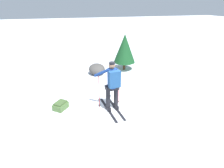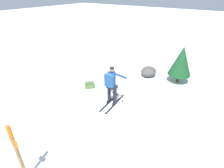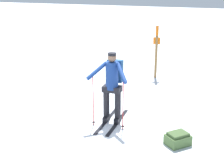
{
  "view_description": "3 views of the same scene",
  "coord_description": "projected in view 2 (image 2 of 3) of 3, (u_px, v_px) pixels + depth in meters",
  "views": [
    {
      "loc": [
        5.41,
        -2.04,
        3.4
      ],
      "look_at": [
        0.42,
        -0.65,
        0.97
      ],
      "focal_mm": 28.0,
      "sensor_mm": 36.0,
      "label": 1
    },
    {
      "loc": [
        5.56,
        2.95,
        4.46
      ],
      "look_at": [
        0.42,
        -0.65,
        0.97
      ],
      "focal_mm": 28.0,
      "sensor_mm": 36.0,
      "label": 2
    },
    {
      "loc": [
        -5.97,
        -3.49,
        3.22
      ],
      "look_at": [
        0.42,
        -0.65,
        0.97
      ],
      "focal_mm": 50.0,
      "sensor_mm": 36.0,
      "label": 3
    }
  ],
  "objects": [
    {
      "name": "pine_tree",
      "position": [
        181.0,
        61.0,
        8.86
      ],
      "size": [
        1.16,
        1.16,
        1.93
      ],
      "color": "#4C331E",
      "rests_on": "ground_plane"
    },
    {
      "name": "ground_plane",
      "position": [
        130.0,
        104.0,
        7.63
      ],
      "size": [
        80.0,
        80.0,
        0.0
      ],
      "primitive_type": "plane",
      "color": "white"
    },
    {
      "name": "dropped_backpack",
      "position": [
        90.0,
        85.0,
        8.81
      ],
      "size": [
        0.6,
        0.58,
        0.27
      ],
      "color": "#4C6B38",
      "rests_on": "ground_plane"
    },
    {
      "name": "skier",
      "position": [
        112.0,
        84.0,
        7.16
      ],
      "size": [
        1.62,
        0.99,
        1.72
      ],
      "color": "black",
      "rests_on": "ground_plane"
    },
    {
      "name": "trail_marker",
      "position": [
        17.0,
        150.0,
        4.13
      ],
      "size": [
        0.1,
        0.24,
        1.85
      ],
      "color": "olive",
      "rests_on": "ground_plane"
    },
    {
      "name": "rock_boulder",
      "position": [
        148.0,
        71.0,
        9.91
      ],
      "size": [
        0.97,
        0.83,
        0.54
      ],
      "primitive_type": "ellipsoid",
      "color": "#474442",
      "rests_on": "ground_plane"
    }
  ]
}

